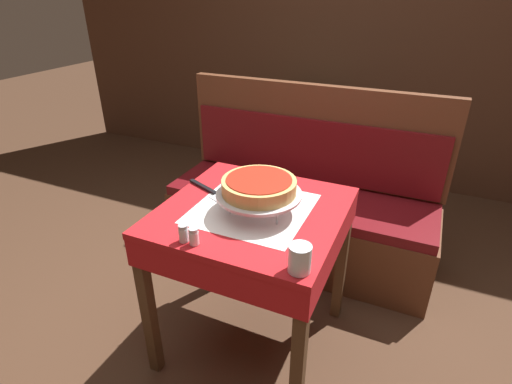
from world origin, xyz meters
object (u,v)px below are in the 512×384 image
(dining_table_front, at_px, (253,229))
(deep_dish_pizza, at_px, (259,186))
(water_glass_near, at_px, (300,259))
(pepper_shaker, at_px, (194,236))
(booth_bench, at_px, (300,212))
(pizza_pan_stand, at_px, (259,195))
(condiment_caddy, at_px, (298,101))
(pizza_server, at_px, (211,191))
(dining_table_rear, at_px, (301,118))
(salt_shaker, at_px, (183,233))

(dining_table_front, relative_size, deep_dish_pizza, 2.53)
(water_glass_near, height_order, pepper_shaker, water_glass_near)
(booth_bench, distance_m, pizza_pan_stand, 0.98)
(water_glass_near, xyz_separation_m, condiment_caddy, (-0.66, 1.94, -0.01))
(pizza_pan_stand, bearing_deg, pizza_server, 165.09)
(pizza_pan_stand, bearing_deg, water_glass_near, -47.10)
(pizza_pan_stand, distance_m, condiment_caddy, 1.68)
(booth_bench, height_order, condiment_caddy, booth_bench)
(dining_table_front, distance_m, dining_table_rear, 1.74)
(dining_table_front, bearing_deg, pepper_shaker, -104.69)
(pizza_pan_stand, distance_m, deep_dish_pizza, 0.04)
(dining_table_rear, distance_m, pizza_pan_stand, 1.78)
(pepper_shaker, bearing_deg, salt_shaker, -180.00)
(booth_bench, height_order, pepper_shaker, booth_bench)
(pizza_pan_stand, xyz_separation_m, salt_shaker, (-0.17, -0.31, -0.05))
(dining_table_rear, bearing_deg, salt_shaker, -84.07)
(deep_dish_pizza, bearing_deg, condiment_caddy, 103.17)
(pizza_pan_stand, bearing_deg, dining_table_rear, 102.44)
(pizza_server, bearing_deg, condiment_caddy, 93.95)
(deep_dish_pizza, relative_size, pizza_server, 1.08)
(pizza_pan_stand, height_order, water_glass_near, water_glass_near)
(pizza_pan_stand, relative_size, condiment_caddy, 1.99)
(dining_table_front, height_order, dining_table_rear, dining_table_front)
(dining_table_rear, relative_size, condiment_caddy, 4.31)
(water_glass_near, xyz_separation_m, salt_shaker, (-0.45, -0.01, -0.02))
(pizza_pan_stand, relative_size, salt_shaker, 5.10)
(water_glass_near, bearing_deg, deep_dish_pizza, 132.90)
(salt_shaker, height_order, condiment_caddy, condiment_caddy)
(booth_bench, distance_m, condiment_caddy, 1.01)
(pizza_pan_stand, bearing_deg, booth_bench, 94.61)
(booth_bench, distance_m, pepper_shaker, 1.24)
(dining_table_rear, relative_size, pepper_shaker, 11.54)
(salt_shaker, bearing_deg, pepper_shaker, 0.00)
(salt_shaker, xyz_separation_m, condiment_caddy, (-0.22, 1.95, 0.00))
(pepper_shaker, distance_m, condiment_caddy, 1.97)
(pizza_pan_stand, bearing_deg, condiment_caddy, 103.17)
(booth_bench, xyz_separation_m, water_glass_near, (0.35, -1.12, 0.51))
(deep_dish_pizza, bearing_deg, dining_table_front, 156.90)
(pepper_shaker, bearing_deg, dining_table_rear, 97.18)
(pizza_pan_stand, height_order, deep_dish_pizza, deep_dish_pizza)
(pizza_server, bearing_deg, salt_shaker, -74.49)
(booth_bench, bearing_deg, pizza_server, -105.66)
(dining_table_rear, height_order, water_glass_near, water_glass_near)
(water_glass_near, height_order, salt_shaker, water_glass_near)
(booth_bench, relative_size, pizza_pan_stand, 4.66)
(deep_dish_pizza, height_order, pepper_shaker, deep_dish_pizza)
(booth_bench, height_order, deep_dish_pizza, booth_bench)
(pepper_shaker, height_order, condiment_caddy, condiment_caddy)
(dining_table_rear, bearing_deg, deep_dish_pizza, -77.56)
(condiment_caddy, bearing_deg, dining_table_rear, 87.19)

